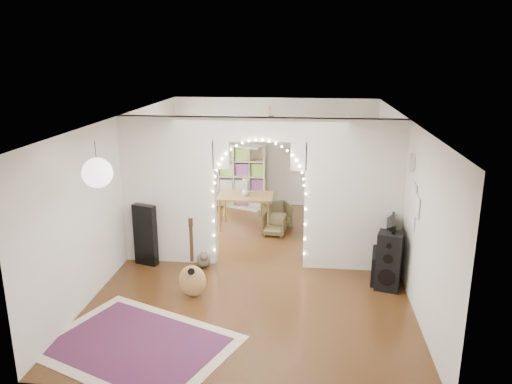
# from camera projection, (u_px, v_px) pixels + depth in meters

# --- Properties ---
(floor) EXTENTS (7.50, 7.50, 0.00)m
(floor) POSITION_uv_depth(u_px,v_px,m) (259.00, 263.00, 9.24)
(floor) COLOR black
(floor) RESTS_ON ground
(ceiling) EXTENTS (5.00, 7.50, 0.02)m
(ceiling) POSITION_uv_depth(u_px,v_px,m) (260.00, 117.00, 8.51)
(ceiling) COLOR white
(ceiling) RESTS_ON wall_back
(wall_back) EXTENTS (5.00, 0.02, 2.70)m
(wall_back) POSITION_uv_depth(u_px,v_px,m) (275.00, 153.00, 12.47)
(wall_back) COLOR silver
(wall_back) RESTS_ON floor
(wall_front) EXTENTS (5.00, 0.02, 2.70)m
(wall_front) POSITION_uv_depth(u_px,v_px,m) (224.00, 289.00, 5.29)
(wall_front) COLOR silver
(wall_front) RESTS_ON floor
(wall_left) EXTENTS (0.02, 7.50, 2.70)m
(wall_left) POSITION_uv_depth(u_px,v_px,m) (124.00, 189.00, 9.14)
(wall_left) COLOR silver
(wall_left) RESTS_ON floor
(wall_right) EXTENTS (0.02, 7.50, 2.70)m
(wall_right) POSITION_uv_depth(u_px,v_px,m) (403.00, 198.00, 8.62)
(wall_right) COLOR silver
(wall_right) RESTS_ON floor
(divider_wall) EXTENTS (5.00, 0.20, 2.70)m
(divider_wall) POSITION_uv_depth(u_px,v_px,m) (260.00, 189.00, 8.86)
(divider_wall) COLOR silver
(divider_wall) RESTS_ON floor
(fairy_lights) EXTENTS (1.64, 0.04, 1.60)m
(fairy_lights) POSITION_uv_depth(u_px,v_px,m) (259.00, 184.00, 8.70)
(fairy_lights) COLOR #FFEABF
(fairy_lights) RESTS_ON divider_wall
(window) EXTENTS (0.04, 1.20, 1.40)m
(window) POSITION_uv_depth(u_px,v_px,m) (155.00, 161.00, 10.81)
(window) COLOR white
(window) RESTS_ON wall_left
(wall_clock) EXTENTS (0.03, 0.31, 0.31)m
(wall_clock) POSITION_uv_depth(u_px,v_px,m) (413.00, 162.00, 7.84)
(wall_clock) COLOR white
(wall_clock) RESTS_ON wall_right
(picture_frames) EXTENTS (0.02, 0.50, 0.70)m
(picture_frames) POSITION_uv_depth(u_px,v_px,m) (414.00, 206.00, 7.62)
(picture_frames) COLOR white
(picture_frames) RESTS_ON wall_right
(paper_lantern) EXTENTS (0.40, 0.40, 0.40)m
(paper_lantern) POSITION_uv_depth(u_px,v_px,m) (97.00, 173.00, 6.53)
(paper_lantern) COLOR white
(paper_lantern) RESTS_ON ceiling
(ceiling_fan) EXTENTS (1.10, 1.10, 0.30)m
(ceiling_fan) POSITION_uv_depth(u_px,v_px,m) (269.00, 120.00, 10.51)
(ceiling_fan) COLOR #AD8639
(ceiling_fan) RESTS_ON ceiling
(area_rug) EXTENTS (2.96, 2.63, 0.02)m
(area_rug) POSITION_uv_depth(u_px,v_px,m) (137.00, 345.00, 6.66)
(area_rug) COLOR maroon
(area_rug) RESTS_ON floor
(guitar_case) EXTENTS (0.46, 0.27, 1.14)m
(guitar_case) POSITION_uv_depth(u_px,v_px,m) (145.00, 235.00, 9.06)
(guitar_case) COLOR black
(guitar_case) RESTS_ON floor
(acoustic_guitar) EXTENTS (0.47, 0.33, 1.12)m
(acoustic_guitar) POSITION_uv_depth(u_px,v_px,m) (192.00, 268.00, 7.85)
(acoustic_guitar) COLOR tan
(acoustic_guitar) RESTS_ON floor
(tabby_cat) EXTENTS (0.33, 0.55, 0.37)m
(tabby_cat) POSITION_uv_depth(u_px,v_px,m) (204.00, 259.00, 9.05)
(tabby_cat) COLOR brown
(tabby_cat) RESTS_ON floor
(floor_speaker) EXTENTS (0.46, 0.42, 0.98)m
(floor_speaker) POSITION_uv_depth(u_px,v_px,m) (389.00, 261.00, 8.12)
(floor_speaker) COLOR black
(floor_speaker) RESTS_ON floor
(media_console) EXTENTS (0.54, 1.05, 0.50)m
(media_console) POSITION_uv_depth(u_px,v_px,m) (384.00, 263.00, 8.64)
(media_console) COLOR black
(media_console) RESTS_ON floor
(tv) EXTENTS (0.30, 1.08, 0.62)m
(tv) POSITION_uv_depth(u_px,v_px,m) (386.00, 233.00, 8.49)
(tv) COLOR black
(tv) RESTS_ON media_console
(bookcase) EXTENTS (1.58, 0.95, 1.59)m
(bookcase) POSITION_uv_depth(u_px,v_px,m) (235.00, 175.00, 12.48)
(bookcase) COLOR #C9B792
(bookcase) RESTS_ON floor
(dining_table) EXTENTS (1.20, 0.80, 0.76)m
(dining_table) POSITION_uv_depth(u_px,v_px,m) (246.00, 198.00, 10.93)
(dining_table) COLOR brown
(dining_table) RESTS_ON floor
(flower_vase) EXTENTS (0.18, 0.18, 0.19)m
(flower_vase) POSITION_uv_depth(u_px,v_px,m) (246.00, 191.00, 10.88)
(flower_vase) COLOR white
(flower_vase) RESTS_ON dining_table
(dining_chair_left) EXTENTS (0.53, 0.54, 0.44)m
(dining_chair_left) POSITION_uv_depth(u_px,v_px,m) (274.00, 225.00, 10.64)
(dining_chair_left) COLOR brown
(dining_chair_left) RESTS_ON floor
(dining_chair_right) EXTENTS (0.77, 0.78, 0.54)m
(dining_chair_right) POSITION_uv_depth(u_px,v_px,m) (277.00, 215.00, 11.09)
(dining_chair_right) COLOR brown
(dining_chair_right) RESTS_ON floor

